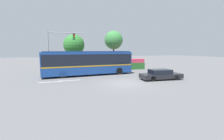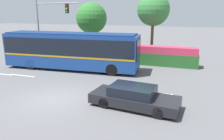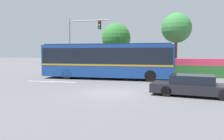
{
  "view_description": "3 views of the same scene",
  "coord_description": "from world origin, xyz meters",
  "px_view_note": "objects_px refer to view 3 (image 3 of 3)",
  "views": [
    {
      "loc": [
        -6.86,
        -15.3,
        3.48
      ],
      "look_at": [
        -0.38,
        2.83,
        1.08
      ],
      "focal_mm": 25.81,
      "sensor_mm": 36.0,
      "label": 1
    },
    {
      "loc": [
        7.34,
        -10.54,
        5.12
      ],
      "look_at": [
        2.58,
        3.35,
        1.18
      ],
      "focal_mm": 34.96,
      "sensor_mm": 36.0,
      "label": 2
    },
    {
      "loc": [
        3.92,
        -12.88,
        2.52
      ],
      "look_at": [
        -1.42,
        4.86,
        1.0
      ],
      "focal_mm": 34.82,
      "sensor_mm": 36.0,
      "label": 3
    }
  ],
  "objects_px": {
    "sedan_foreground": "(193,86)",
    "traffic_light_pole": "(79,38)",
    "city_bus": "(107,59)",
    "street_tree_left": "(116,38)",
    "street_tree_centre": "(176,28)"
  },
  "relations": [
    {
      "from": "sedan_foreground",
      "to": "traffic_light_pole",
      "type": "xyz_separation_m",
      "value": [
        -11.32,
        8.64,
        3.55
      ]
    },
    {
      "from": "city_bus",
      "to": "traffic_light_pole",
      "type": "height_order",
      "value": "traffic_light_pole"
    },
    {
      "from": "traffic_light_pole",
      "to": "street_tree_left",
      "type": "distance_m",
      "value": 5.53
    },
    {
      "from": "traffic_light_pole",
      "to": "street_tree_left",
      "type": "bearing_deg",
      "value": 58.23
    },
    {
      "from": "city_bus",
      "to": "street_tree_left",
      "type": "distance_m",
      "value": 7.64
    },
    {
      "from": "sedan_foreground",
      "to": "street_tree_centre",
      "type": "relative_size",
      "value": 0.71
    },
    {
      "from": "street_tree_left",
      "to": "street_tree_centre",
      "type": "relative_size",
      "value": 0.88
    },
    {
      "from": "city_bus",
      "to": "street_tree_left",
      "type": "xyz_separation_m",
      "value": [
        -1.09,
        7.16,
        2.45
      ]
    },
    {
      "from": "sedan_foreground",
      "to": "street_tree_centre",
      "type": "distance_m",
      "value": 13.88
    },
    {
      "from": "street_tree_left",
      "to": "street_tree_centre",
      "type": "distance_m",
      "value": 7.36
    },
    {
      "from": "sedan_foreground",
      "to": "street_tree_centre",
      "type": "xyz_separation_m",
      "value": [
        -1.12,
        13.01,
        4.71
      ]
    },
    {
      "from": "sedan_foreground",
      "to": "street_tree_centre",
      "type": "height_order",
      "value": "street_tree_centre"
    },
    {
      "from": "city_bus",
      "to": "street_tree_left",
      "type": "height_order",
      "value": "street_tree_left"
    },
    {
      "from": "traffic_light_pole",
      "to": "sedan_foreground",
      "type": "bearing_deg",
      "value": -37.36
    },
    {
      "from": "traffic_light_pole",
      "to": "street_tree_centre",
      "type": "height_order",
      "value": "street_tree_centre"
    }
  ]
}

